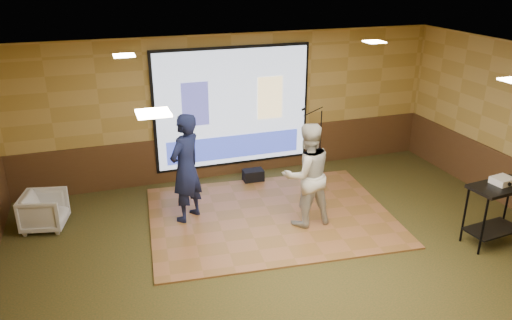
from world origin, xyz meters
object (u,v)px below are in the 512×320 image
object	(u,v)px
projector_screen	(233,109)
dance_floor	(271,216)
projector	(502,181)
banquet_chair	(44,211)
player_right	(307,175)
duffel_bag	(253,176)
av_table	(498,202)
player_left	(186,168)
mic_stand	(317,151)

from	to	relation	value
projector_screen	dance_floor	world-z (taller)	projector_screen
projector	banquet_chair	xyz separation A→B (m)	(-7.00, 2.84, -0.78)
player_right	projector	size ratio (longest dim) A/B	5.71
player_right	duffel_bag	world-z (taller)	player_right
player_right	duffel_bag	bearing A→B (deg)	-84.22
projector	duffel_bag	xyz separation A→B (m)	(-2.98, 3.55, -0.97)
duffel_bag	av_table	bearing A→B (deg)	-50.83
player_left	player_right	bearing A→B (deg)	116.24
mic_stand	player_left	bearing A→B (deg)	-154.26
projector_screen	player_left	bearing A→B (deg)	-128.46
mic_stand	av_table	bearing A→B (deg)	-64.63
player_right	banquet_chair	size ratio (longest dim) A/B	2.59
dance_floor	mic_stand	xyz separation A→B (m)	(1.67, 1.63, 0.48)
player_left	av_table	bearing A→B (deg)	111.79
projector_screen	banquet_chair	world-z (taller)	projector_screen
projector_screen	dance_floor	size ratio (longest dim) A/B	0.77
dance_floor	banquet_chair	distance (m)	3.95
dance_floor	projector	world-z (taller)	projector
projector_screen	banquet_chair	xyz separation A→B (m)	(-3.76, -1.20, -1.15)
duffel_bag	projector_screen	bearing A→B (deg)	118.19
projector_screen	av_table	xyz separation A→B (m)	(3.19, -4.09, -0.72)
dance_floor	player_right	world-z (taller)	player_right
dance_floor	player_right	xyz separation A→B (m)	(0.48, -0.45, 0.93)
projector_screen	player_right	distance (m)	2.64
player_right	mic_stand	bearing A→B (deg)	-122.33
projector	duffel_bag	distance (m)	4.73
av_table	mic_stand	xyz separation A→B (m)	(-1.44, 3.64, -0.26)
player_left	duffel_bag	world-z (taller)	player_left
player_left	projector	bearing A→B (deg)	112.48
player_right	av_table	xyz separation A→B (m)	(2.63, -1.56, -0.19)
dance_floor	av_table	world-z (taller)	av_table
dance_floor	player_left	size ratio (longest dim) A/B	2.21
player_left	banquet_chair	bearing A→B (deg)	-52.32
projector_screen	projector	world-z (taller)	projector_screen
projector	player_right	bearing A→B (deg)	142.26
duffel_bag	player_right	bearing A→B (deg)	-81.79
av_table	mic_stand	distance (m)	3.92
projector	mic_stand	size ratio (longest dim) A/B	0.21
projector_screen	dance_floor	bearing A→B (deg)	-87.80
projector_screen	banquet_chair	size ratio (longest dim) A/B	4.69
player_left	banquet_chair	world-z (taller)	player_left
av_table	mic_stand	bearing A→B (deg)	111.58
projector_screen	player_right	size ratio (longest dim) A/B	1.81
av_table	banquet_chair	distance (m)	7.54
projector_screen	av_table	world-z (taller)	projector_screen
projector	banquet_chair	bearing A→B (deg)	149.68
player_right	player_left	bearing A→B (deg)	-25.66
dance_floor	av_table	bearing A→B (deg)	-32.88
dance_floor	player_left	xyz separation A→B (m)	(-1.44, 0.37, 0.99)
dance_floor	player_left	bearing A→B (deg)	165.42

